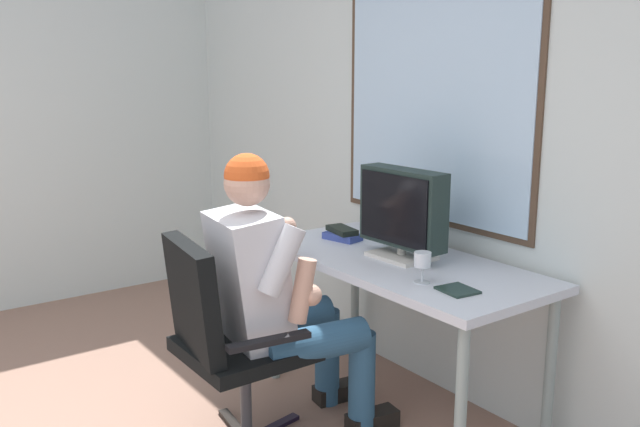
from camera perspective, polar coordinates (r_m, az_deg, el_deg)
name	(u,v)px	position (r m, az deg, el deg)	size (l,w,h in m)	color
wall_rear	(477,117)	(3.25, 13.02, 7.88)	(5.48, 0.08, 2.78)	silver
desk	(398,275)	(3.16, 6.60, -5.12)	(1.42, 0.66, 0.76)	gray
office_chair	(222,331)	(2.90, -8.23, -9.77)	(0.63, 0.60, 0.94)	black
person_seated	(278,293)	(2.95, -3.53, -6.65)	(0.56, 0.83, 1.28)	#2B5374
crt_monitor	(402,210)	(3.11, 6.92, 0.29)	(0.46, 0.23, 0.41)	beige
wine_glass	(422,261)	(2.79, 8.59, -4.00)	(0.07, 0.07, 0.13)	silver
book_stack	(342,234)	(3.46, 1.88, -1.72)	(0.21, 0.15, 0.06)	#324392
cd_case	(458,290)	(2.73, 11.46, -6.31)	(0.16, 0.14, 0.01)	#1D2F29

